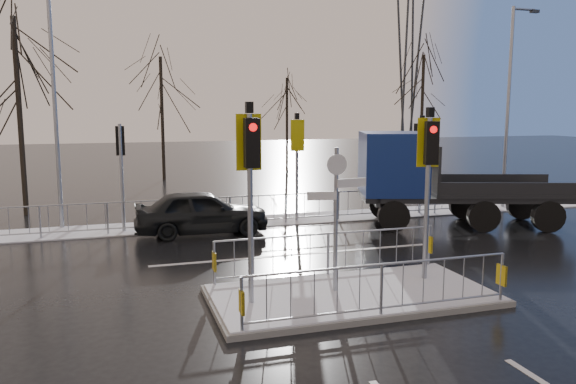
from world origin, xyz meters
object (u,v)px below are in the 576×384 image
object	(u,v)px
traffic_island	(351,281)
car_far_lane	(202,212)
street_lamp_right	(510,99)
flatbed_truck	(421,176)
street_lamp_left	(56,94)

from	to	relation	value
traffic_island	car_far_lane	xyz separation A→B (m)	(-2.08, 7.17, 0.33)
street_lamp_right	car_far_lane	bearing A→B (deg)	-174.07
car_far_lane	flatbed_truck	xyz separation A→B (m)	(7.47, -0.81, 0.99)
car_far_lane	street_lamp_right	xyz separation A→B (m)	(12.66, 1.31, 3.66)
traffic_island	flatbed_truck	distance (m)	8.45
street_lamp_right	traffic_island	bearing A→B (deg)	-141.27
traffic_island	street_lamp_left	bearing A→B (deg)	124.07
car_far_lane	street_lamp_right	bearing A→B (deg)	-82.80
car_far_lane	street_lamp_left	world-z (taller)	street_lamp_left
traffic_island	street_lamp_right	distance (m)	14.14
street_lamp_right	street_lamp_left	xyz separation A→B (m)	(-17.00, 1.00, 0.10)
traffic_island	car_far_lane	size ratio (longest dim) A/B	1.41
street_lamp_left	car_far_lane	bearing A→B (deg)	-28.06
car_far_lane	flatbed_truck	distance (m)	7.58
flatbed_truck	street_lamp_right	bearing A→B (deg)	22.26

